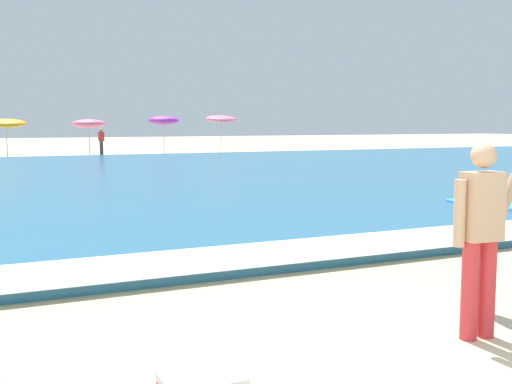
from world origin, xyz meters
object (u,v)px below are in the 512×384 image
beach_umbrella_3 (89,124)px  surfer_with_board (504,222)px  beachgoer_near_row_left (101,141)px  beach_umbrella_4 (164,120)px  beach_umbrella_2 (6,123)px  beach_umbrella_5 (221,119)px

beach_umbrella_3 → surfer_with_board: bearing=-94.1°
beachgoer_near_row_left → surfer_with_board: bearing=-95.0°
beach_umbrella_4 → surfer_with_board: bearing=-101.6°
surfer_with_board → beach_umbrella_2: beach_umbrella_2 is taller
beach_umbrella_5 → surfer_with_board: bearing=-107.6°
beach_umbrella_2 → beach_umbrella_5: size_ratio=0.90×
surfer_with_board → beach_umbrella_2: bearing=93.8°
surfer_with_board → beach_umbrella_5: 34.81m
surfer_with_board → beach_umbrella_2: (-2.19, 32.70, 0.84)m
surfer_with_board → beach_umbrella_5: size_ratio=1.00×
beach_umbrella_4 → beachgoer_near_row_left: (-4.05, -1.12, -1.20)m
beach_umbrella_5 → beachgoer_near_row_left: size_ratio=1.54×
surfer_with_board → beach_umbrella_3: size_ratio=1.15×
surfer_with_board → beach_umbrella_5: bearing=72.4°
beach_umbrella_2 → beach_umbrella_4: bearing=6.0°
beach_umbrella_2 → beach_umbrella_3: 4.70m
beach_umbrella_5 → beach_umbrella_4: bearing=172.3°
surfer_with_board → beach_umbrella_4: 34.37m
beach_umbrella_2 → beachgoer_near_row_left: bearing=-1.9°
beach_umbrella_4 → beach_umbrella_5: 3.63m
surfer_with_board → beach_umbrella_4: (6.92, 33.65, 1.01)m
beach_umbrella_3 → beachgoer_near_row_left: size_ratio=1.34×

